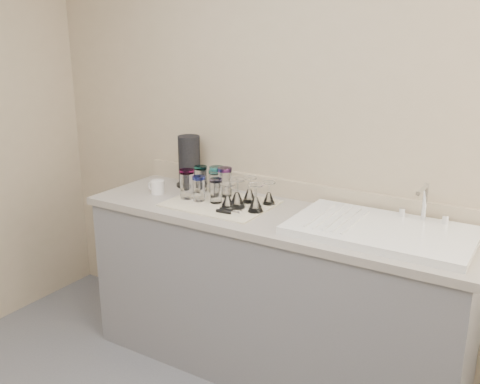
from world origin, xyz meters
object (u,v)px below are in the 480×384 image
Objects in this scene: sink_unit at (381,230)px; goblet_front_right at (256,202)px; tumbler_teal at (201,178)px; goblet_extra at (228,200)px; tumbler_blue at (199,188)px; can_opener at (230,212)px; paper_towel_roll at (189,162)px; tumbler_cyan at (214,181)px; tumbler_lavender at (216,191)px; goblet_back_left at (249,194)px; tumbler_extra at (217,181)px; tumbler_magenta at (187,184)px; goblet_front_left at (237,198)px; tumbler_purple at (225,182)px; goblet_back_right at (269,197)px; white_mug at (157,187)px.

sink_unit is 5.61× the size of goblet_front_right.
tumbler_teal and goblet_front_right have the same top height.
tumbler_teal reaches higher than goblet_extra.
tumbler_blue reaches higher than can_opener.
sink_unit is at bearing -8.52° from paper_towel_roll.
tumbler_lavender reaches higher than tumbler_cyan.
tumbler_cyan is at bearing -14.00° from paper_towel_roll.
goblet_back_left is (-0.75, 0.07, 0.04)m from sink_unit.
tumbler_extra is 0.27m from goblet_extra.
tumbler_lavender is 0.26m from goblet_front_right.
tumbler_magenta is 0.17m from tumbler_extra.
sink_unit reaches higher than goblet_extra.
goblet_front_left reaches higher than tumbler_teal.
sink_unit is 5.89× the size of goblet_back_left.
tumbler_purple is at bearing 101.64° from tumbler_lavender.
goblet_front_left is at bearing 0.56° from tumbler_magenta.
goblet_front_right reaches higher than goblet_back_left.
tumbler_cyan is at bearing 70.53° from tumbler_magenta.
tumbler_cyan is 0.41m from goblet_front_right.
tumbler_blue is at bearing -157.39° from goblet_back_right.
tumbler_teal is 0.90× the size of tumbler_extra.
tumbler_cyan is 0.10m from tumbler_purple.
tumbler_magenta is 1.04× the size of goblet_front_left.
goblet_back_right is (0.25, 0.13, -0.03)m from tumbler_lavender.
goblet_back_left is 0.50m from paper_towel_roll.
tumbler_magenta is 0.37m from can_opener.
sink_unit is at bearing 6.23° from goblet_extra.
tumbler_teal is at bearing 147.35° from goblet_extra.
tumbler_teal is 0.37m from goblet_extra.
tumbler_magenta is 1.51× the size of white_mug.
tumbler_blue reaches higher than goblet_extra.
goblet_front_left reaches higher than tumbler_blue.
tumbler_teal is at bearing 155.68° from goblet_front_left.
tumbler_purple is 0.53× the size of paper_towel_roll.
goblet_extra is 0.51m from white_mug.
goblet_front_right is at bearing -176.02° from sink_unit.
tumbler_teal reaches higher than tumbler_blue.
goblet_back_right is at bearing -8.35° from paper_towel_roll.
tumbler_extra is (0.12, -0.02, 0.01)m from tumbler_teal.
tumbler_lavender is at bearing -153.77° from goblet_back_right.
tumbler_magenta is 0.46m from goblet_back_right.
tumbler_cyan reaches higher than white_mug.
goblet_back_right is (0.28, 0.00, -0.04)m from tumbler_purple.
goblet_front_left is (-0.11, -0.14, 0.01)m from goblet_back_right.
tumbler_magenta reaches higher than goblet_back_right.
tumbler_lavender is 0.18m from goblet_back_left.
tumbler_cyan is at bearing 140.96° from tumbler_extra.
sink_unit is 5.05× the size of tumbler_extra.
tumbler_blue is at bearing -167.78° from tumbler_lavender.
tumbler_teal is at bearing 144.77° from tumbler_lavender.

